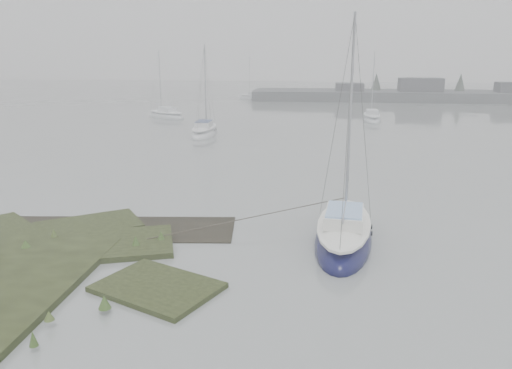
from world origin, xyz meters
The scene contains 7 objects.
ground centered at (0.00, 30.00, 0.00)m, with size 160.00×160.00×0.00m, color slate.
far_shoreline centered at (26.84, 61.90, 0.85)m, with size 60.00×8.00×4.15m.
sailboat_main centered at (6.29, 4.08, 0.28)m, with size 2.72×6.55×9.00m.
sailboat_white centered at (-4.29, 27.92, 0.25)m, with size 1.92×5.79×8.16m.
sailboat_far_a centered at (-10.96, 38.78, 0.24)m, with size 5.49×4.46×7.63m.
sailboat_far_b centered at (10.97, 39.03, 0.23)m, with size 1.78×5.37×7.57m.
sailboat_far_c centered at (-4.25, 61.89, 0.21)m, with size 4.93×3.03×6.62m.
Camera 1 is at (5.07, -13.83, 6.99)m, focal length 35.00 mm.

